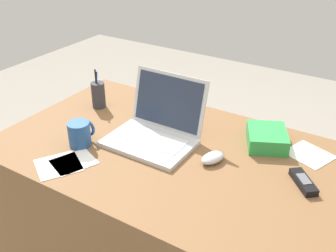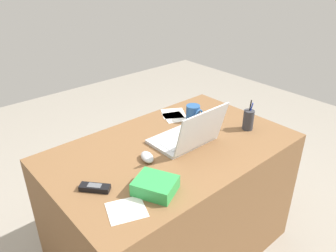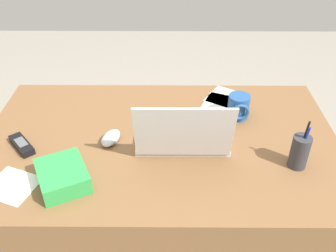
{
  "view_description": "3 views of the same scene",
  "coord_description": "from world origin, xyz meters",
  "px_view_note": "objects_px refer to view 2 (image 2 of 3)",
  "views": [
    {
      "loc": [
        0.67,
        -1.08,
        1.57
      ],
      "look_at": [
        -0.02,
        0.02,
        0.84
      ],
      "focal_mm": 42.24,
      "sensor_mm": 36.0,
      "label": 1
    },
    {
      "loc": [
        1.0,
        1.11,
        1.66
      ],
      "look_at": [
        -0.0,
        -0.04,
        0.86
      ],
      "focal_mm": 34.95,
      "sensor_mm": 36.0,
      "label": 2
    },
    {
      "loc": [
        -0.04,
        1.1,
        1.6
      ],
      "look_at": [
        -0.03,
        0.03,
        0.84
      ],
      "focal_mm": 40.07,
      "sensor_mm": 36.0,
      "label": 3
    }
  ],
  "objects_px": {
    "computer_mouse": "(147,157)",
    "coffee_mug_white": "(193,113)",
    "cordless_phone": "(95,188)",
    "laptop": "(188,136)",
    "pen_holder": "(248,120)",
    "snack_bag": "(155,186)"
  },
  "relations": [
    {
      "from": "computer_mouse",
      "to": "coffee_mug_white",
      "type": "bearing_deg",
      "value": -142.02
    },
    {
      "from": "pen_holder",
      "to": "coffee_mug_white",
      "type": "bearing_deg",
      "value": -61.57
    },
    {
      "from": "computer_mouse",
      "to": "pen_holder",
      "type": "height_order",
      "value": "pen_holder"
    },
    {
      "from": "pen_holder",
      "to": "snack_bag",
      "type": "height_order",
      "value": "pen_holder"
    },
    {
      "from": "laptop",
      "to": "coffee_mug_white",
      "type": "bearing_deg",
      "value": -140.76
    },
    {
      "from": "cordless_phone",
      "to": "pen_holder",
      "type": "xyz_separation_m",
      "value": [
        -0.96,
        0.09,
        0.05
      ]
    },
    {
      "from": "coffee_mug_white",
      "to": "cordless_phone",
      "type": "relative_size",
      "value": 0.75
    },
    {
      "from": "cordless_phone",
      "to": "snack_bag",
      "type": "xyz_separation_m",
      "value": [
        -0.19,
        0.18,
        0.02
      ]
    },
    {
      "from": "cordless_phone",
      "to": "computer_mouse",
      "type": "bearing_deg",
      "value": -173.44
    },
    {
      "from": "computer_mouse",
      "to": "cordless_phone",
      "type": "distance_m",
      "value": 0.32
    },
    {
      "from": "computer_mouse",
      "to": "cordless_phone",
      "type": "relative_size",
      "value": 0.79
    },
    {
      "from": "pen_holder",
      "to": "computer_mouse",
      "type": "bearing_deg",
      "value": -11.14
    },
    {
      "from": "computer_mouse",
      "to": "cordless_phone",
      "type": "bearing_deg",
      "value": 25.95
    },
    {
      "from": "snack_bag",
      "to": "pen_holder",
      "type": "bearing_deg",
      "value": -173.36
    },
    {
      "from": "computer_mouse",
      "to": "coffee_mug_white",
      "type": "distance_m",
      "value": 0.51
    },
    {
      "from": "laptop",
      "to": "pen_holder",
      "type": "distance_m",
      "value": 0.4
    },
    {
      "from": "laptop",
      "to": "coffee_mug_white",
      "type": "height_order",
      "value": "laptop"
    },
    {
      "from": "computer_mouse",
      "to": "pen_holder",
      "type": "relative_size",
      "value": 0.56
    },
    {
      "from": "laptop",
      "to": "pen_holder",
      "type": "bearing_deg",
      "value": 164.56
    },
    {
      "from": "cordless_phone",
      "to": "laptop",
      "type": "bearing_deg",
      "value": -178.48
    },
    {
      "from": "cordless_phone",
      "to": "pen_holder",
      "type": "distance_m",
      "value": 0.96
    },
    {
      "from": "laptop",
      "to": "cordless_phone",
      "type": "distance_m",
      "value": 0.58
    }
  ]
}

